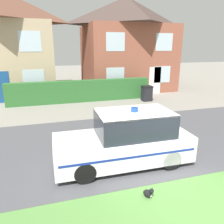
% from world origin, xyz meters
% --- Properties ---
extents(ground_plane, '(80.00, 80.00, 0.00)m').
position_xyz_m(ground_plane, '(0.00, 0.00, 0.00)').
color(ground_plane, gray).
extents(road_strip, '(28.00, 6.03, 0.01)m').
position_xyz_m(road_strip, '(0.00, 4.03, 0.01)').
color(road_strip, '#4C4C51').
rests_on(road_strip, ground).
extents(lawn_verge, '(28.00, 2.25, 0.01)m').
position_xyz_m(lawn_verge, '(0.00, -0.11, 0.00)').
color(lawn_verge, '#568C42').
rests_on(lawn_verge, ground).
extents(garden_hedge, '(9.64, 0.55, 1.47)m').
position_xyz_m(garden_hedge, '(-1.11, 10.97, 0.73)').
color(garden_hedge, '#2D662D').
rests_on(garden_hedge, ground).
extents(police_car, '(4.34, 1.74, 1.87)m').
position_xyz_m(police_car, '(-1.00, 2.33, 0.83)').
color(police_car, black).
rests_on(police_car, road_strip).
extents(cat, '(0.27, 0.36, 0.31)m').
position_xyz_m(cat, '(-1.02, 0.56, 0.12)').
color(cat, black).
rests_on(cat, ground).
extents(house_left, '(6.83, 6.26, 7.50)m').
position_xyz_m(house_left, '(-5.94, 15.10, 3.82)').
color(house_left, tan).
rests_on(house_left, ground).
extents(house_right, '(7.48, 6.68, 7.62)m').
position_xyz_m(house_right, '(3.60, 15.21, 3.89)').
color(house_right, '#93513D').
rests_on(house_right, ground).
extents(wheelie_bin, '(0.69, 0.61, 1.05)m').
position_xyz_m(wheelie_bin, '(3.27, 9.91, 0.53)').
color(wheelie_bin, black).
rests_on(wheelie_bin, ground).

